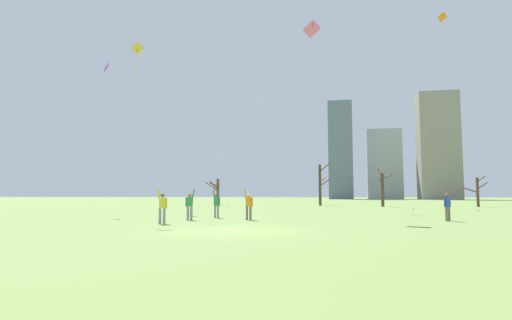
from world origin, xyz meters
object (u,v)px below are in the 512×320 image
bare_tree_far_right_edge (478,191)px  bystander_strolling_midfield (447,206)px  bare_tree_center (321,184)px  bare_tree_left_of_center (217,191)px  kite_flyer_midfield_right_purple (199,181)px  kite_flyer_foreground_left_blue (139,164)px  distant_kite_low_near_trees_white (283,4)px  kite_flyer_midfield_left_pink (214,170)px  distant_kite_drifting_right_orange (440,29)px  bystander_watching_nearby (190,203)px  kite_flyer_midfield_center_yellow (237,188)px  bare_tree_right_of_center (383,188)px

bare_tree_far_right_edge → bystander_strolling_midfield: bearing=-111.5°
bare_tree_far_right_edge → bare_tree_center: bearing=173.0°
bare_tree_far_right_edge → bare_tree_left_of_center: (-33.48, -0.61, 0.04)m
kite_flyer_midfield_right_purple → bare_tree_far_right_edge: (27.03, 28.03, -0.44)m
kite_flyer_foreground_left_blue → bare_tree_far_right_edge: bearing=51.1°
distant_kite_low_near_trees_white → bare_tree_left_of_center: distant_kite_low_near_trees_white is taller
kite_flyer_midfield_right_purple → kite_flyer_midfield_left_pink: size_ratio=0.93×
distant_kite_drifting_right_orange → bare_tree_left_of_center: 34.23m
bare_tree_left_of_center → bystander_watching_nearby: bearing=-78.5°
bystander_watching_nearby → bare_tree_center: (8.80, 28.84, 2.14)m
distant_kite_low_near_trees_white → bare_tree_center: 24.16m
bystander_strolling_midfield → bare_tree_far_right_edge: bare_tree_far_right_edge is taller
kite_flyer_midfield_right_purple → bystander_watching_nearby: kite_flyer_midfield_right_purple is taller
kite_flyer_foreground_left_blue → bare_tree_center: kite_flyer_foreground_left_blue is taller
kite_flyer_midfield_right_purple → bare_tree_center: 31.37m
kite_flyer_midfield_right_purple → distant_kite_drifting_right_orange: (21.72, 21.57, 18.14)m
kite_flyer_midfield_center_yellow → bare_tree_right_of_center: size_ratio=2.24×
kite_flyer_foreground_left_blue → bystander_strolling_midfield: 17.61m
bystander_watching_nearby → bare_tree_left_of_center: bare_tree_left_of_center is taller
kite_flyer_midfield_center_yellow → bystander_strolling_midfield: bearing=6.1°
distant_kite_drifting_right_orange → bare_tree_center: bearing=147.8°
bystander_watching_nearby → bare_tree_left_of_center: (-5.28, 25.84, 1.15)m
bare_tree_center → bare_tree_left_of_center: bearing=-168.0°
kite_flyer_midfield_center_yellow → bare_tree_center: size_ratio=1.75×
kite_flyer_midfield_center_yellow → bare_tree_center: (4.38, 32.93, 1.07)m
kite_flyer_midfield_right_purple → bare_tree_right_of_center: bearing=60.2°
kite_flyer_foreground_left_blue → kite_flyer_midfield_right_purple: kite_flyer_foreground_left_blue is taller
kite_flyer_midfield_center_yellow → bystander_strolling_midfield: (12.29, 1.31, -1.06)m
kite_flyer_midfield_left_pink → bystander_strolling_midfield: 13.97m
bystander_strolling_midfield → bare_tree_left_of_center: bearing=127.6°
kite_flyer_foreground_left_blue → bystander_strolling_midfield: size_ratio=12.14×
distant_kite_drifting_right_orange → bare_tree_far_right_edge: bearing=50.6°
bystander_watching_nearby → bare_tree_right_of_center: bearing=56.8°
kite_flyer_midfield_center_yellow → distant_kite_drifting_right_orange: size_ratio=0.48×
bystander_watching_nearby → distant_kite_low_near_trees_white: (5.02, 16.61, 22.62)m
kite_flyer_foreground_left_blue → distant_kite_low_near_trees_white: distant_kite_low_near_trees_white is taller
kite_flyer_midfield_center_yellow → distant_kite_drifting_right_orange: bearing=52.5°
bare_tree_far_right_edge → kite_flyer_midfield_center_yellow: bearing=-127.9°
bare_tree_far_right_edge → kite_flyer_midfield_left_pink: bearing=-129.7°
kite_flyer_midfield_right_purple → bystander_strolling_midfield: kite_flyer_midfield_right_purple is taller
bystander_strolling_midfield → kite_flyer_midfield_left_pink: bearing=-175.0°
distant_kite_drifting_right_orange → bare_tree_far_right_edge: 20.38m
bystander_strolling_midfield → bystander_watching_nearby: (-16.72, 2.77, 0.00)m
kite_flyer_midfield_center_yellow → bystander_watching_nearby: kite_flyer_midfield_center_yellow is taller
kite_flyer_foreground_left_blue → kite_flyer_midfield_right_purple: 6.81m
kite_flyer_midfield_center_yellow → bare_tree_far_right_edge: (23.78, 30.53, 0.04)m
bystander_strolling_midfield → distant_kite_low_near_trees_white: bearing=121.1°
kite_flyer_midfield_right_purple → bystander_strolling_midfield: bearing=-4.4°
kite_flyer_midfield_right_purple → distant_kite_low_near_trees_white: 28.10m
bystander_strolling_midfield → bare_tree_center: bare_tree_center is taller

